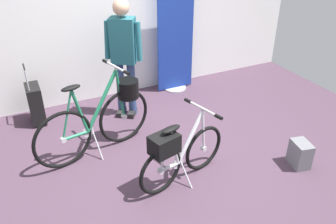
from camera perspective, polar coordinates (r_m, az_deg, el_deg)
ground_plane at (r=4.16m, az=1.87°, el=-7.70°), size 6.12×6.12×0.00m
back_wall at (r=5.31m, az=-8.48°, el=16.91°), size 6.12×0.10×2.75m
floor_banner_stand at (r=5.49m, az=1.23°, el=11.93°), size 0.60×0.36×1.88m
folding_bike_foreground at (r=3.61m, az=1.64°, el=-6.64°), size 1.12×0.52×0.81m
display_bike_left at (r=4.15m, az=-10.52°, el=-0.56°), size 1.47×0.55×1.04m
visitor_near_wall at (r=4.73m, az=-7.22°, el=9.60°), size 0.44×0.38×1.62m
rolling_suitcase at (r=5.06m, az=-20.81°, el=1.31°), size 0.18×0.36×0.83m
backpack_on_floor at (r=4.26m, az=20.79°, el=-6.44°), size 0.24×0.28×0.30m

